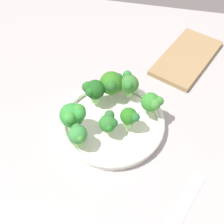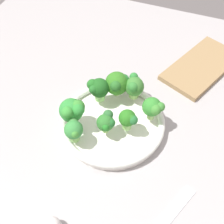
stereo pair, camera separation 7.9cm
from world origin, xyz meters
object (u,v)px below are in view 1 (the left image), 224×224
broccoli_floret_5 (73,115)px  broccoli_floret_7 (130,117)px  cutting_board (187,58)px  broccoli_floret_1 (109,122)px  broccoli_floret_0 (78,135)px  bowl (112,123)px  broccoli_floret_2 (128,84)px  broccoli_floret_3 (112,83)px  broccoli_floret_4 (152,103)px  broccoli_floret_6 (93,90)px

broccoli_floret_5 → broccoli_floret_7: (-3.35, 13.51, -1.30)cm
cutting_board → broccoli_floret_1: bearing=-27.3°
broccoli_floret_7 → broccoli_floret_0: bearing=-54.7°
bowl → cutting_board: bowl is taller
broccoli_floret_2 → cutting_board: broccoli_floret_2 is taller
broccoli_floret_1 → cutting_board: (-35.36, 18.24, -5.81)cm
broccoli_floret_3 → broccoli_floret_7: size_ratio=1.20×
cutting_board → broccoli_floret_4: bearing=-17.1°
broccoli_floret_6 → broccoli_floret_3: bearing=129.3°
broccoli_floret_1 → broccoli_floret_7: broccoli_floret_7 is taller
bowl → broccoli_floret_0: size_ratio=4.49×
bowl → broccoli_floret_3: bearing=-167.9°
cutting_board → broccoli_floret_3: bearing=-41.4°
broccoli_floret_4 → broccoli_floret_7: size_ratio=1.12×
broccoli_floret_2 → broccoli_floret_5: broccoli_floret_5 is taller
broccoli_floret_6 → cutting_board: broccoli_floret_6 is taller
broccoli_floret_0 → bowl: bearing=144.9°
broccoli_floret_7 → broccoli_floret_5: bearing=-76.1°
broccoli_floret_6 → broccoli_floret_2: bearing=117.2°
broccoli_floret_2 → broccoli_floret_3: 4.51cm
broccoli_floret_5 → broccoli_floret_7: size_ratio=1.31×
broccoli_floret_3 → cutting_board: (-22.74, 20.08, -6.67)cm
broccoli_floret_5 → cutting_board: (-36.24, 26.90, -7.54)cm
broccoli_floret_0 → broccoli_floret_5: bearing=-152.7°
broccoli_floret_5 → broccoli_floret_7: 13.98cm
broccoli_floret_0 → broccoli_floret_3: bearing=166.1°
broccoli_floret_3 → broccoli_floret_7: (10.15, 6.69, -0.43)cm
broccoli_floret_7 → broccoli_floret_1: bearing=-63.0°
broccoli_floret_6 → cutting_board: (-26.25, 24.37, -6.72)cm
broccoli_floret_0 → broccoli_floret_4: bearing=129.3°
bowl → broccoli_floret_1: (3.67, -0.08, 4.93)cm
bowl → broccoli_floret_5: (4.56, -8.75, 6.66)cm
broccoli_floret_4 → broccoli_floret_5: 20.29cm
broccoli_floret_0 → broccoli_floret_5: broccoli_floret_5 is taller
broccoli_floret_3 → cutting_board: broccoli_floret_3 is taller
broccoli_floret_5 → broccoli_floret_7: bearing=103.9°
broccoli_floret_2 → broccoli_floret_6: bearing=-62.8°
broccoli_floret_0 → broccoli_floret_5: 5.29cm
bowl → broccoli_floret_0: bearing=-35.1°
broccoli_floret_0 → broccoli_floret_3: size_ratio=0.86×
broccoli_floret_6 → broccoli_floret_4: bearing=84.9°
broccoli_floret_4 → broccoli_floret_7: broccoli_floret_4 is taller
broccoli_floret_2 → broccoli_floret_7: 11.35cm
broccoli_floret_3 → broccoli_floret_6: bearing=-50.7°
broccoli_floret_1 → broccoli_floret_2: (-13.58, 2.56, 0.60)cm
bowl → broccoli_floret_0: broccoli_floret_0 is taller
broccoli_floret_0 → broccoli_floret_2: bearing=155.0°
bowl → cutting_board: 36.53cm
broccoli_floret_7 → cutting_board: 36.06cm
bowl → broccoli_floret_6: (-5.44, -6.21, 5.85)cm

